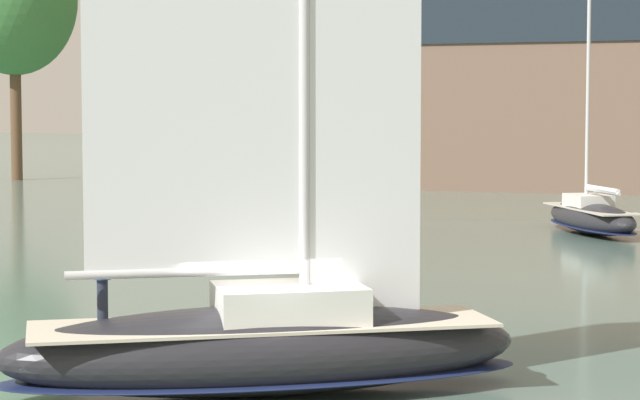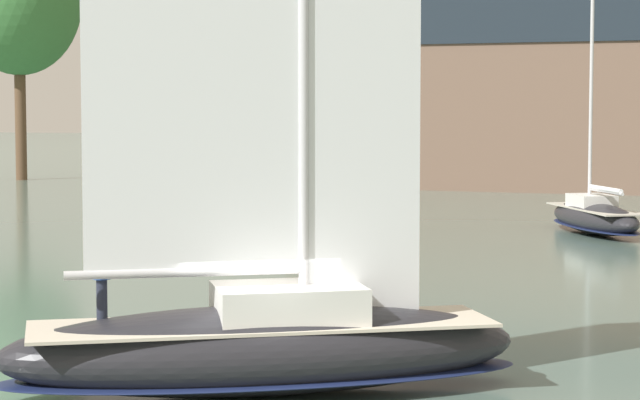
{
  "view_description": "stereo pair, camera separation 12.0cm",
  "coord_description": "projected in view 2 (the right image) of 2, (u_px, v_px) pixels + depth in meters",
  "views": [
    {
      "loc": [
        8.99,
        -21.02,
        5.32
      ],
      "look_at": [
        0.0,
        3.0,
        3.41
      ],
      "focal_mm": 70.0,
      "sensor_mm": 36.0,
      "label": 1
    },
    {
      "loc": [
        9.1,
        -20.98,
        5.32
      ],
      "look_at": [
        0.0,
        3.0,
        3.41
      ],
      "focal_mm": 70.0,
      "sensor_mm": 36.0,
      "label": 2
    }
  ],
  "objects": [
    {
      "name": "sailboat_main",
      "position": [
        263.0,
        337.0,
        23.1
      ],
      "size": [
        9.73,
        7.67,
        13.5
      ],
      "color": "#232328",
      "rests_on": "ground"
    },
    {
      "name": "sailboat_moored_mid_channel",
      "position": [
        595.0,
        216.0,
        52.47
      ],
      "size": [
        5.83,
        7.84,
        10.74
      ],
      "color": "#232328",
      "rests_on": "ground"
    },
    {
      "name": "ground_plane",
      "position": [
        263.0,
        394.0,
        23.18
      ],
      "size": [
        400.0,
        400.0,
        0.0
      ],
      "primitive_type": "plane",
      "color": "slate"
    },
    {
      "name": "waterfront_building",
      "position": [
        554.0,
        34.0,
        84.25
      ],
      "size": [
        33.62,
        18.01,
        20.45
      ],
      "color": "brown",
      "rests_on": "ground"
    }
  ]
}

